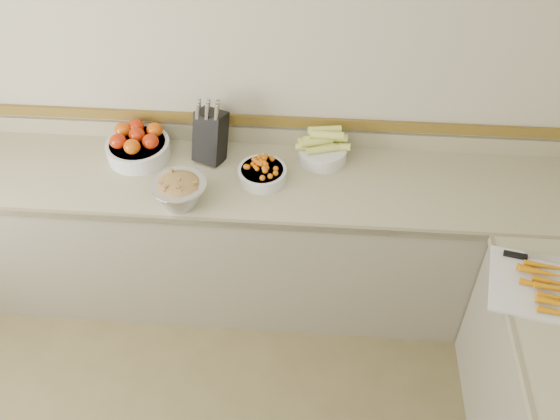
# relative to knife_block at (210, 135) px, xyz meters

# --- Properties ---
(back_wall) EXTENTS (4.00, 0.00, 4.00)m
(back_wall) POSITION_rel_knife_block_xyz_m (0.06, 0.16, 0.25)
(back_wall) COLOR #B3AD93
(back_wall) RESTS_ON ground_plane
(counter_back) EXTENTS (4.00, 0.65, 1.08)m
(counter_back) POSITION_rel_knife_block_xyz_m (0.06, -0.16, -0.59)
(counter_back) COLOR gray
(counter_back) RESTS_ON ground_plane
(knife_block) EXTENTS (0.21, 0.22, 0.37)m
(knife_block) POSITION_rel_knife_block_xyz_m (0.00, 0.00, 0.00)
(knife_block) COLOR black
(knife_block) RESTS_ON counter_back
(tomato_bowl) EXTENTS (0.34, 0.34, 0.17)m
(tomato_bowl) POSITION_rel_knife_block_xyz_m (-0.40, -0.02, -0.08)
(tomato_bowl) COLOR silver
(tomato_bowl) RESTS_ON counter_back
(cherry_tomato_bowl) EXTENTS (0.25, 0.25, 0.13)m
(cherry_tomato_bowl) POSITION_rel_knife_block_xyz_m (0.29, -0.16, -0.10)
(cherry_tomato_bowl) COLOR silver
(cherry_tomato_bowl) RESTS_ON counter_back
(corn_bowl) EXTENTS (0.29, 0.27, 0.19)m
(corn_bowl) POSITION_rel_knife_block_xyz_m (0.60, 0.03, -0.08)
(corn_bowl) COLOR silver
(corn_bowl) RESTS_ON counter_back
(rhubarb_bowl) EXTENTS (0.28, 0.28, 0.16)m
(rhubarb_bowl) POSITION_rel_knife_block_xyz_m (-0.10, -0.37, -0.07)
(rhubarb_bowl) COLOR #B2B2BA
(rhubarb_bowl) RESTS_ON counter_back
(cutting_board) EXTENTS (0.55, 0.47, 0.07)m
(cutting_board) POSITION_rel_knife_block_xyz_m (1.60, -0.81, -0.13)
(cutting_board) COLOR silver
(cutting_board) RESTS_ON counter_right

